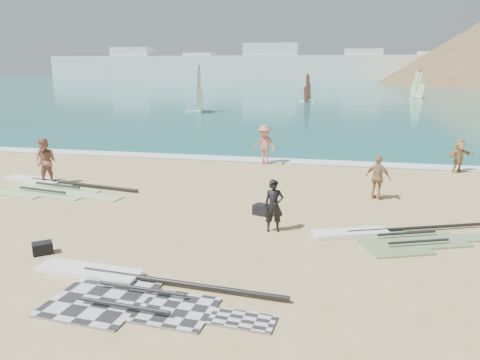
% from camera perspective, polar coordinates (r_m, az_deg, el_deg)
% --- Properties ---
extents(ground, '(300.00, 300.00, 0.00)m').
position_cam_1_polar(ground, '(12.46, -5.46, -8.71)').
color(ground, tan).
rests_on(ground, ground).
extents(sea, '(300.00, 240.00, 0.06)m').
position_cam_1_polar(sea, '(143.08, 10.80, 11.64)').
color(sea, '#0C5254').
rests_on(sea, ground).
extents(surf_line, '(300.00, 1.20, 0.04)m').
position_cam_1_polar(surf_line, '(24.00, 3.31, 2.34)').
color(surf_line, white).
rests_on(surf_line, ground).
extents(far_town, '(160.00, 8.00, 12.00)m').
position_cam_1_polar(far_town, '(162.11, 5.32, 13.64)').
color(far_town, white).
rests_on(far_town, ground).
extents(rig_grey, '(6.05, 2.62, 0.20)m').
position_cam_1_polar(rig_grey, '(10.70, -13.99, -12.72)').
color(rig_grey, '#262528').
rests_on(rig_grey, ground).
extents(rig_green, '(6.47, 3.07, 0.21)m').
position_cam_1_polar(rig_green, '(20.24, -22.22, -0.69)').
color(rig_green, '#70CD32').
rests_on(rig_green, ground).
extents(rig_orange, '(5.29, 3.19, 0.20)m').
position_cam_1_polar(rig_orange, '(13.94, 17.90, -6.63)').
color(rig_orange, orange).
rests_on(rig_orange, ground).
extents(gear_bag_near, '(0.60, 0.58, 0.31)m').
position_cam_1_polar(gear_bag_near, '(13.25, -22.94, -7.67)').
color(gear_bag_near, black).
rests_on(gear_bag_near, ground).
extents(gear_bag_far, '(0.67, 0.57, 0.34)m').
position_cam_1_polar(gear_bag_far, '(15.31, 2.76, -3.65)').
color(gear_bag_far, black).
rests_on(gear_bag_far, ground).
extents(person_wetsuit, '(0.63, 0.48, 1.56)m').
position_cam_1_polar(person_wetsuit, '(13.66, 4.14, -3.16)').
color(person_wetsuit, black).
rests_on(person_wetsuit, ground).
extents(beachgoer_left, '(0.99, 0.81, 1.90)m').
position_cam_1_polar(beachgoer_left, '(20.57, -22.60, 2.07)').
color(beachgoer_left, '#9B5D49').
rests_on(beachgoer_left, ground).
extents(beachgoer_mid, '(1.42, 1.09, 1.95)m').
position_cam_1_polar(beachgoer_mid, '(23.05, 3.02, 4.33)').
color(beachgoer_mid, '#B16556').
rests_on(beachgoer_mid, ground).
extents(beachgoer_back, '(1.02, 0.82, 1.63)m').
position_cam_1_polar(beachgoer_back, '(17.61, 16.47, 0.29)').
color(beachgoer_back, '#A37B52').
rests_on(beachgoer_back, ground).
extents(beachgoer_right, '(1.43, 1.20, 1.54)m').
position_cam_1_polar(beachgoer_right, '(23.44, 25.14, 2.69)').
color(beachgoer_right, tan).
rests_on(beachgoer_right, ground).
extents(windsurfer_left, '(2.73, 2.93, 4.89)m').
position_cam_1_polar(windsurfer_left, '(49.37, -5.01, 9.83)').
color(windsurfer_left, white).
rests_on(windsurfer_left, ground).
extents(windsurfer_centre, '(2.30, 2.60, 4.03)m').
position_cam_1_polar(windsurfer_centre, '(64.24, 8.22, 10.48)').
color(windsurfer_centre, white).
rests_on(windsurfer_centre, ground).
extents(windsurfer_right, '(2.31, 2.38, 4.31)m').
position_cam_1_polar(windsurfer_right, '(75.54, 20.81, 10.26)').
color(windsurfer_right, white).
rests_on(windsurfer_right, ground).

